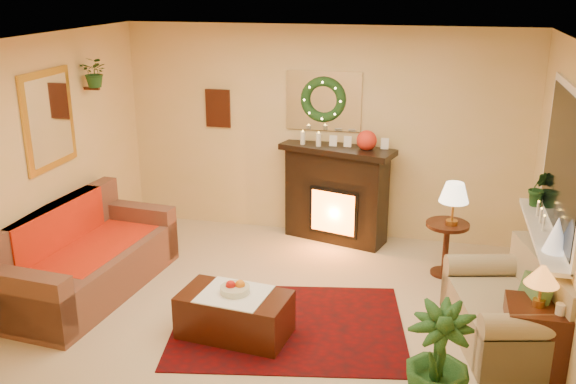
% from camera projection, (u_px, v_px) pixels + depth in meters
% --- Properties ---
extents(floor, '(5.00, 5.00, 0.00)m').
position_uv_depth(floor, '(280.00, 315.00, 6.23)').
color(floor, beige).
rests_on(floor, ground).
extents(ceiling, '(5.00, 5.00, 0.00)m').
position_uv_depth(ceiling, '(279.00, 42.00, 5.40)').
color(ceiling, white).
rests_on(ceiling, ground).
extents(wall_back, '(5.00, 5.00, 0.00)m').
position_uv_depth(wall_back, '(323.00, 133.00, 7.89)').
color(wall_back, '#EFD88C').
rests_on(wall_back, ground).
extents(wall_front, '(5.00, 5.00, 0.00)m').
position_uv_depth(wall_front, '(186.00, 305.00, 3.74)').
color(wall_front, '#EFD88C').
rests_on(wall_front, ground).
extents(wall_left, '(4.50, 4.50, 0.00)m').
position_uv_depth(wall_left, '(35.00, 170.00, 6.36)').
color(wall_left, '#EFD88C').
rests_on(wall_left, ground).
extents(wall_right, '(4.50, 4.50, 0.00)m').
position_uv_depth(wall_right, '(574.00, 210.00, 5.28)').
color(wall_right, '#EFD88C').
rests_on(wall_right, ground).
extents(area_rug, '(2.40, 1.97, 0.01)m').
position_uv_depth(area_rug, '(288.00, 326.00, 6.03)').
color(area_rug, '#441309').
rests_on(area_rug, floor).
extents(sofa, '(1.12, 2.18, 0.90)m').
position_uv_depth(sofa, '(88.00, 253.00, 6.57)').
color(sofa, '#573419').
rests_on(sofa, floor).
extents(red_throw, '(0.87, 1.42, 0.02)m').
position_uv_depth(red_throw, '(88.00, 246.00, 6.70)').
color(red_throw, red).
rests_on(red_throw, sofa).
extents(fireplace, '(1.29, 0.71, 1.12)m').
position_uv_depth(fireplace, '(336.00, 197.00, 7.89)').
color(fireplace, black).
rests_on(fireplace, floor).
extents(poinsettia, '(0.24, 0.24, 0.24)m').
position_uv_depth(poinsettia, '(367.00, 140.00, 7.53)').
color(poinsettia, red).
rests_on(poinsettia, fireplace).
extents(mantel_candle_a, '(0.06, 0.06, 0.18)m').
position_uv_depth(mantel_candle_a, '(303.00, 139.00, 7.76)').
color(mantel_candle_a, beige).
rests_on(mantel_candle_a, fireplace).
extents(mantel_candle_b, '(0.06, 0.06, 0.19)m').
position_uv_depth(mantel_candle_b, '(319.00, 141.00, 7.68)').
color(mantel_candle_b, '#EBE7C1').
rests_on(mantel_candle_b, fireplace).
extents(mantel_mirror, '(0.92, 0.02, 0.72)m').
position_uv_depth(mantel_mirror, '(323.00, 101.00, 7.75)').
color(mantel_mirror, white).
rests_on(mantel_mirror, wall_back).
extents(wreath, '(0.55, 0.11, 0.55)m').
position_uv_depth(wreath, '(323.00, 100.00, 7.71)').
color(wreath, '#194719').
rests_on(wreath, wall_back).
extents(wall_art, '(0.32, 0.03, 0.48)m').
position_uv_depth(wall_art, '(218.00, 108.00, 8.09)').
color(wall_art, '#381E11').
rests_on(wall_art, wall_back).
extents(gold_mirror, '(0.03, 0.84, 1.00)m').
position_uv_depth(gold_mirror, '(49.00, 120.00, 6.49)').
color(gold_mirror, gold).
rests_on(gold_mirror, wall_left).
extents(hanging_plant, '(0.33, 0.28, 0.36)m').
position_uv_depth(hanging_plant, '(97.00, 87.00, 7.08)').
color(hanging_plant, '#194719').
rests_on(hanging_plant, wall_left).
extents(loveseat, '(1.10, 1.52, 0.80)m').
position_uv_depth(loveseat, '(506.00, 300.00, 5.65)').
color(loveseat, tan).
rests_on(loveseat, floor).
extents(window_frame, '(0.03, 1.86, 1.36)m').
position_uv_depth(window_frame, '(564.00, 163.00, 5.71)').
color(window_frame, white).
rests_on(window_frame, wall_right).
extents(window_glass, '(0.02, 1.70, 1.22)m').
position_uv_depth(window_glass, '(563.00, 163.00, 5.71)').
color(window_glass, black).
rests_on(window_glass, wall_right).
extents(window_sill, '(0.22, 1.86, 0.04)m').
position_uv_depth(window_sill, '(542.00, 233.00, 5.95)').
color(window_sill, white).
rests_on(window_sill, wall_right).
extents(mini_tree, '(0.22, 0.22, 0.33)m').
position_uv_depth(mini_tree, '(557.00, 235.00, 5.43)').
color(mini_tree, white).
rests_on(mini_tree, window_sill).
extents(sill_plant, '(0.27, 0.22, 0.50)m').
position_uv_depth(sill_plant, '(539.00, 188.00, 6.52)').
color(sill_plant, '#103912').
rests_on(sill_plant, window_sill).
extents(side_table_round, '(0.52, 0.52, 0.60)m').
position_uv_depth(side_table_round, '(446.00, 247.00, 6.99)').
color(side_table_round, black).
rests_on(side_table_round, floor).
extents(lamp_cream, '(0.31, 0.31, 0.48)m').
position_uv_depth(lamp_cream, '(454.00, 200.00, 6.78)').
color(lamp_cream, '#FFEEC3').
rests_on(lamp_cream, side_table_round).
extents(end_table_square, '(0.48, 0.48, 0.59)m').
position_uv_depth(end_table_square, '(534.00, 340.00, 5.29)').
color(end_table_square, '#4A2717').
rests_on(end_table_square, floor).
extents(lamp_tiffany, '(0.28, 0.28, 0.40)m').
position_uv_depth(lamp_tiffany, '(541.00, 289.00, 5.14)').
color(lamp_tiffany, orange).
rests_on(lamp_tiffany, end_table_square).
extents(coffee_table, '(1.04, 0.65, 0.41)m').
position_uv_depth(coffee_table, '(235.00, 314.00, 5.82)').
color(coffee_table, black).
rests_on(coffee_table, floor).
extents(fruit_bowl, '(0.27, 0.27, 0.06)m').
position_uv_depth(fruit_bowl, '(235.00, 290.00, 5.76)').
color(fruit_bowl, beige).
rests_on(fruit_bowl, coffee_table).
extents(floor_palm, '(1.75, 1.75, 2.61)m').
position_uv_depth(floor_palm, '(438.00, 357.00, 4.74)').
color(floor_palm, '#255429').
rests_on(floor_palm, floor).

